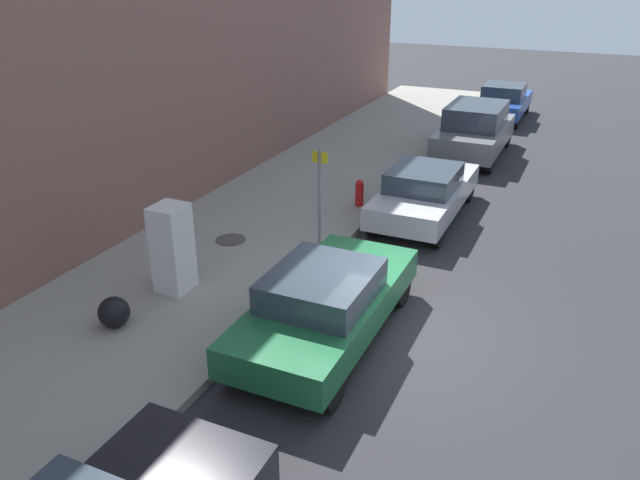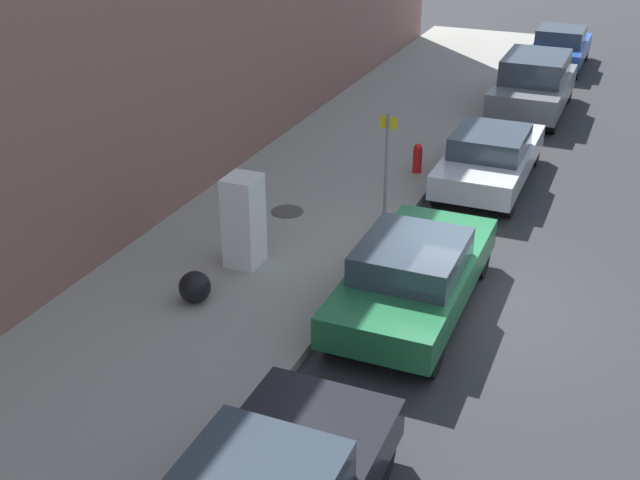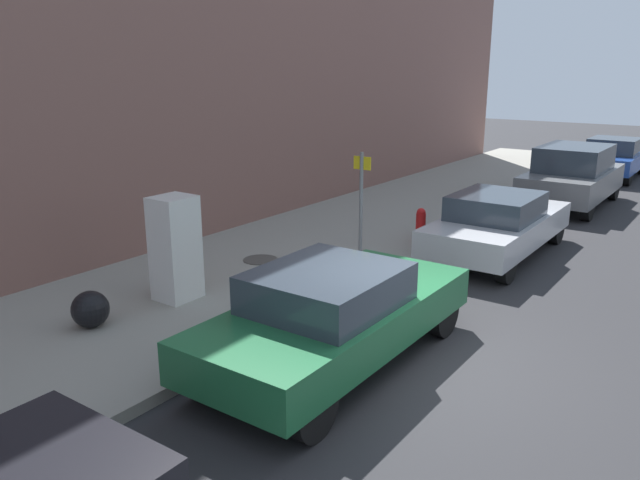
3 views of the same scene
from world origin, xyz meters
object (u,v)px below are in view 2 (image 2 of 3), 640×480
Objects in this scene: parked_sedan_green at (414,274)px; parked_hatchback_blue at (560,47)px; discarded_refrigerator at (244,221)px; parked_sedan_silver at (490,156)px; trash_bag at (195,287)px; fire_hydrant at (418,158)px; street_sign_post at (387,160)px; parked_suv_gray at (534,84)px.

parked_hatchback_blue reaches higher than parked_sedan_green.
parked_sedan_silver is (3.33, 6.01, -0.33)m from discarded_refrigerator.
trash_bag is (-0.14, -1.59, -0.59)m from discarded_refrigerator.
fire_hydrant reaches higher than trash_bag.
fire_hydrant is (1.67, 5.73, -0.51)m from discarded_refrigerator.
street_sign_post is at bearing -96.02° from parked_hatchback_blue.
parked_suv_gray is at bearing 90.00° from parked_sedan_silver.
parked_sedan_green is at bearing -90.00° from parked_hatchback_blue.
discarded_refrigerator is at bearing -120.52° from street_sign_post.
parked_sedan_silver is at bearing 60.97° from discarded_refrigerator.
discarded_refrigerator is at bearing -105.44° from parked_suv_gray.
parked_suv_gray reaches higher than parked_sedan_silver.
parked_sedan_silver is 11.87m from parked_hatchback_blue.
parked_suv_gray reaches higher than parked_sedan_green.
street_sign_post is 3.18× the size of fire_hydrant.
fire_hydrant is 6.56m from parked_suv_gray.
street_sign_post is at bearing -99.82° from parked_suv_gray.
parked_sedan_silver reaches higher than trash_bag.
street_sign_post is 3.63m from parked_sedan_green.
parked_sedan_silver is at bearing 62.49° from street_sign_post.
parked_suv_gray reaches higher than fire_hydrant.
street_sign_post is 0.51× the size of parked_sedan_silver.
parked_sedan_green is 1.02× the size of parked_sedan_silver.
street_sign_post reaches higher than parked_sedan_silver.
trash_bag is 19.78m from parked_hatchback_blue.
parked_sedan_green is at bearing -63.79° from street_sign_post.
fire_hydrant is (-0.10, 2.74, -0.92)m from street_sign_post.
trash_bag is 0.12× the size of parked_sedan_green.
parked_hatchback_blue is (0.00, 18.08, -0.01)m from parked_sedan_green.
fire_hydrant is 0.16× the size of parked_sedan_green.
trash_bag is 0.13× the size of parked_sedan_silver.
parked_sedan_green is 1.03× the size of parked_suv_gray.
street_sign_post is at bearing 116.21° from parked_sedan_green.
discarded_refrigerator is at bearing 84.80° from trash_bag.
street_sign_post is 0.51× the size of parked_suv_gray.
trash_bag is at bearing -103.89° from fire_hydrant.
fire_hydrant is at bearing 92.01° from street_sign_post.
street_sign_post is at bearing 67.40° from trash_bag.
parked_hatchback_blue is at bearing 79.87° from trash_bag.
parked_sedan_silver is at bearing -90.00° from parked_suv_gray.
parked_suv_gray is at bearing 90.00° from parked_sedan_green.
street_sign_post reaches higher than trash_bag.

